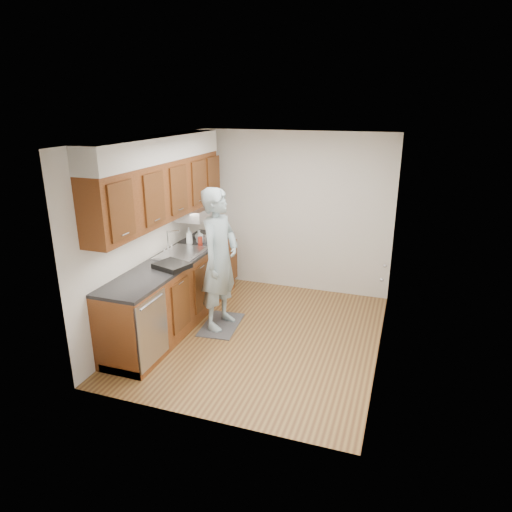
# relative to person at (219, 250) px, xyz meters

# --- Properties ---
(floor) EXTENTS (3.50, 3.50, 0.00)m
(floor) POSITION_rel_person_xyz_m (0.59, -0.10, -1.08)
(floor) COLOR olive
(floor) RESTS_ON ground
(ceiling) EXTENTS (3.50, 3.50, 0.00)m
(ceiling) POSITION_rel_person_xyz_m (0.59, -0.10, 1.42)
(ceiling) COLOR white
(ceiling) RESTS_ON wall_left
(wall_left) EXTENTS (0.02, 3.50, 2.50)m
(wall_left) POSITION_rel_person_xyz_m (-0.91, -0.10, 0.17)
(wall_left) COLOR silver
(wall_left) RESTS_ON floor
(wall_right) EXTENTS (0.02, 3.50, 2.50)m
(wall_right) POSITION_rel_person_xyz_m (2.09, -0.10, 0.17)
(wall_right) COLOR silver
(wall_right) RESTS_ON floor
(wall_back) EXTENTS (3.00, 0.02, 2.50)m
(wall_back) POSITION_rel_person_xyz_m (0.59, 1.65, 0.17)
(wall_back) COLOR silver
(wall_back) RESTS_ON floor
(counter) EXTENTS (0.64, 2.80, 1.30)m
(counter) POSITION_rel_person_xyz_m (-0.61, -0.10, -0.59)
(counter) COLOR brown
(counter) RESTS_ON floor
(upper_cabinets) EXTENTS (0.47, 2.80, 1.21)m
(upper_cabinets) POSITION_rel_person_xyz_m (-0.74, -0.06, 0.87)
(upper_cabinets) COLOR brown
(upper_cabinets) RESTS_ON wall_left
(closet_door) EXTENTS (0.02, 1.22, 2.05)m
(closet_door) POSITION_rel_person_xyz_m (2.08, 0.20, -0.05)
(closet_door) COLOR white
(closet_door) RESTS_ON wall_right
(floor_mat) EXTENTS (0.53, 0.82, 0.01)m
(floor_mat) POSITION_rel_person_xyz_m (0.00, 0.00, -1.07)
(floor_mat) COLOR #565659
(floor_mat) RESTS_ON floor
(person) EXTENTS (0.59, 0.81, 2.13)m
(person) POSITION_rel_person_xyz_m (0.00, 0.00, 0.00)
(person) COLOR #93ABB3
(person) RESTS_ON floor_mat
(soap_bottle_a) EXTENTS (0.12, 0.12, 0.25)m
(soap_bottle_a) POSITION_rel_person_xyz_m (-0.69, 0.50, -0.01)
(soap_bottle_a) COLOR silver
(soap_bottle_a) RESTS_ON counter
(soap_bottle_b) EXTENTS (0.12, 0.12, 0.19)m
(soap_bottle_b) POSITION_rel_person_xyz_m (-0.59, 0.65, -0.05)
(soap_bottle_b) COLOR silver
(soap_bottle_b) RESTS_ON counter
(soap_bottle_c) EXTENTS (0.16, 0.16, 0.15)m
(soap_bottle_c) POSITION_rel_person_xyz_m (-0.66, 0.76, -0.06)
(soap_bottle_c) COLOR silver
(soap_bottle_c) RESTS_ON counter
(soda_can) EXTENTS (0.08, 0.08, 0.12)m
(soda_can) POSITION_rel_person_xyz_m (-0.53, 0.53, -0.08)
(soda_can) COLOR #B22F1E
(soda_can) RESTS_ON counter
(steel_can) EXTENTS (0.06, 0.06, 0.11)m
(steel_can) POSITION_rel_person_xyz_m (-0.52, 0.67, -0.09)
(steel_can) COLOR #A5A5AA
(steel_can) RESTS_ON counter
(dish_rack) EXTENTS (0.48, 0.44, 0.06)m
(dish_rack) POSITION_rel_person_xyz_m (-0.44, -0.45, -0.11)
(dish_rack) COLOR black
(dish_rack) RESTS_ON counter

